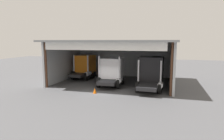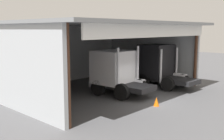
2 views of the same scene
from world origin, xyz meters
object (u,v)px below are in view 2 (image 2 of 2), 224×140
(traffic_cone, at_px, (156,102))
(truck_orange_center_left_bay, at_px, (33,74))
(oil_drum, at_px, (38,84))
(truck_white_right_bay, at_px, (116,71))
(truck_black_left_bay, at_px, (159,65))
(tool_cart, at_px, (48,82))

(traffic_cone, bearing_deg, truck_orange_center_left_bay, 120.08)
(oil_drum, bearing_deg, truck_orange_center_left_bay, -128.26)
(truck_white_right_bay, relative_size, truck_black_left_bay, 0.94)
(truck_black_left_bay, xyz_separation_m, tool_cart, (-6.87, 6.25, -1.33))
(truck_white_right_bay, distance_m, tool_cart, 6.06)
(oil_drum, bearing_deg, truck_black_left_bay, -39.34)
(oil_drum, relative_size, tool_cart, 0.86)
(truck_orange_center_left_bay, distance_m, traffic_cone, 8.56)
(truck_black_left_bay, bearing_deg, tool_cart, 139.79)
(truck_white_right_bay, bearing_deg, truck_orange_center_left_bay, 142.90)
(truck_orange_center_left_bay, height_order, traffic_cone, truck_orange_center_left_bay)
(traffic_cone, bearing_deg, truck_white_right_bay, 81.02)
(truck_black_left_bay, relative_size, tool_cart, 4.95)
(truck_orange_center_left_bay, relative_size, traffic_cone, 8.11)
(truck_orange_center_left_bay, xyz_separation_m, tool_cart, (2.58, 2.14, -1.22))
(truck_orange_center_left_bay, distance_m, truck_black_left_bay, 10.31)
(truck_orange_center_left_bay, distance_m, oil_drum, 3.09)
(truck_orange_center_left_bay, xyz_separation_m, traffic_cone, (4.23, -7.30, -1.44))
(truck_black_left_bay, xyz_separation_m, oil_drum, (-7.71, 6.32, -1.40))
(truck_orange_center_left_bay, relative_size, oil_drum, 5.27)
(oil_drum, height_order, tool_cart, tool_cart)
(tool_cart, height_order, traffic_cone, tool_cart)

